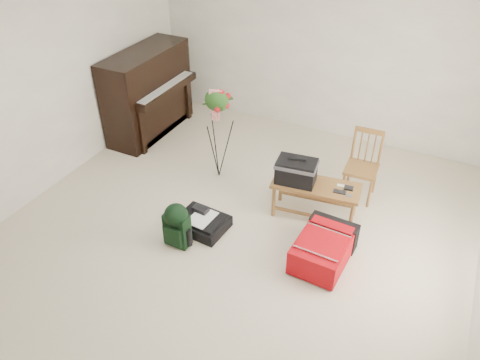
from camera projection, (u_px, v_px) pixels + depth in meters
The scene contains 11 objects.
floor at pixel (231, 236), 5.23m from camera, with size 5.00×5.50×0.01m, color beige.
ceiling at pixel (228, 6), 3.78m from camera, with size 5.00×5.50×0.01m, color white.
wall_back at pixel (321, 50), 6.51m from camera, with size 5.00×0.04×2.50m, color beige.
wall_left at pixel (39, 90), 5.41m from camera, with size 0.04×5.50×2.50m, color beige.
piano at pixel (149, 94), 6.84m from camera, with size 0.71×1.50×1.25m.
bench at pixel (303, 175), 5.26m from camera, with size 1.03×0.52×0.76m.
dining_chair at pixel (362, 166), 5.61m from camera, with size 0.39×0.39×0.87m.
red_suitcase at pixel (325, 245), 4.86m from camera, with size 0.54×0.77×0.32m.
black_duffel at pixel (202, 222), 5.29m from camera, with size 0.58×0.48×0.23m.
green_backpack at pixel (177, 223), 4.96m from camera, with size 0.27×0.26×0.53m.
flower_stand at pixel (218, 135), 5.84m from camera, with size 0.51×0.51×1.26m.
Camera 1 is at (1.83, -3.44, 3.54)m, focal length 35.00 mm.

